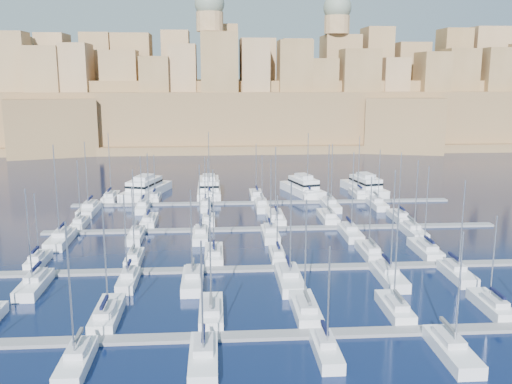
{
  "coord_description": "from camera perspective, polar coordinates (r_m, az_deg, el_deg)",
  "views": [
    {
      "loc": [
        -10.32,
        -91.82,
        28.3
      ],
      "look_at": [
        -3.43,
        6.0,
        8.03
      ],
      "focal_mm": 40.0,
      "sensor_mm": 36.0,
      "label": 1
    }
  ],
  "objects": [
    {
      "name": "sailboat_4",
      "position": [
        72.02,
        13.73,
        -11.17
      ],
      "size": [
        2.61,
        8.69,
        13.88
      ],
      "color": "white",
      "rests_on": "ground"
    },
    {
      "name": "sailboat_36",
      "position": [
        134.57,
        -14.32,
        -0.5
      ],
      "size": [
        2.86,
        9.53,
        15.69
      ],
      "color": "white",
      "rests_on": "ground"
    },
    {
      "name": "sailboat_30",
      "position": [
        103.06,
        -18.94,
        -4.46
      ],
      "size": [
        3.17,
        10.56,
        17.31
      ],
      "color": "white",
      "rests_on": "ground"
    },
    {
      "name": "sailboat_33",
      "position": [
        100.69,
        1.44,
        -4.21
      ],
      "size": [
        2.72,
        9.08,
        14.35
      ],
      "color": "white",
      "rests_on": "ground"
    },
    {
      "name": "sailboat_39",
      "position": [
        132.61,
        0.03,
        -0.32
      ],
      "size": [
        2.81,
        9.36,
        13.05
      ],
      "color": "white",
      "rests_on": "ground"
    },
    {
      "name": "sailboat_24",
      "position": [
        112.97,
        -17.17,
        -2.98
      ],
      "size": [
        2.23,
        7.45,
        12.95
      ],
      "color": "white",
      "rests_on": "ground"
    },
    {
      "name": "motor_yacht_a",
      "position": [
        138.07,
        -10.99,
        0.36
      ],
      "size": [
        11.05,
        19.74,
        5.25
      ],
      "color": "white",
      "rests_on": "ground"
    },
    {
      "name": "sailboat_22",
      "position": [
        82.44,
        13.15,
        -8.15
      ],
      "size": [
        2.99,
        9.95,
        16.16
      ],
      "color": "white",
      "rests_on": "ground"
    },
    {
      "name": "sailboat_13",
      "position": [
        89.78,
        -12.08,
        -6.48
      ],
      "size": [
        2.25,
        7.52,
        12.03
      ],
      "color": "white",
      "rests_on": "ground"
    },
    {
      "name": "sailboat_43",
      "position": [
        122.97,
        -11.28,
        -1.51
      ],
      "size": [
        2.48,
        8.25,
        12.01
      ],
      "color": "white",
      "rests_on": "ground"
    },
    {
      "name": "sailboat_23",
      "position": [
        86.31,
        19.43,
        -7.63
      ],
      "size": [
        2.67,
        8.89,
        14.53
      ],
      "color": "white",
      "rests_on": "ground"
    },
    {
      "name": "motor_yacht_c",
      "position": [
        137.33,
        4.69,
        0.48
      ],
      "size": [
        9.18,
        16.98,
        5.25
      ],
      "color": "white",
      "rests_on": "ground"
    },
    {
      "name": "fortified_city",
      "position": [
        247.66,
        -1.7,
        8.53
      ],
      "size": [
        460.0,
        108.95,
        59.52
      ],
      "color": "brown",
      "rests_on": "ground"
    },
    {
      "name": "sailboat_44",
      "position": [
        122.35,
        -5.08,
        -1.4
      ],
      "size": [
        2.25,
        7.49,
        11.7
      ],
      "color": "white",
      "rests_on": "ground"
    },
    {
      "name": "sailboat_7",
      "position": [
        60.97,
        -17.52,
        -15.76
      ],
      "size": [
        2.62,
        8.75,
        15.27
      ],
      "color": "white",
      "rests_on": "ground"
    },
    {
      "name": "sailboat_45",
      "position": [
        121.98,
        0.58,
        -1.39
      ],
      "size": [
        2.7,
        9.01,
        11.99
      ],
      "color": "white",
      "rests_on": "ground"
    },
    {
      "name": "sailboat_21",
      "position": [
        79.25,
        3.36,
        -8.67
      ],
      "size": [
        3.17,
        10.58,
        14.73
      ],
      "color": "white",
      "rests_on": "ground"
    },
    {
      "name": "sailboat_1",
      "position": [
        70.48,
        -14.65,
        -11.73
      ],
      "size": [
        2.91,
        9.69,
        14.33
      ],
      "color": "white",
      "rests_on": "ground"
    },
    {
      "name": "motor_yacht_d",
      "position": [
        140.78,
        10.79,
        0.59
      ],
      "size": [
        8.29,
        17.73,
        5.25
      ],
      "color": "white",
      "rests_on": "ground"
    },
    {
      "name": "sailboat_37",
      "position": [
        132.16,
        -10.06,
        -0.56
      ],
      "size": [
        2.25,
        7.52,
        10.79
      ],
      "color": "white",
      "rests_on": "ground"
    },
    {
      "name": "sailboat_8",
      "position": [
        59.09,
        -5.27,
        -16.17
      ],
      "size": [
        2.81,
        9.38,
        13.29
      ],
      "color": "white",
      "rests_on": "ground"
    },
    {
      "name": "sailboat_35",
      "position": [
        106.21,
        15.44,
        -3.79
      ],
      "size": [
        2.73,
        9.09,
        14.01
      ],
      "color": "white",
      "rests_on": "ground"
    },
    {
      "name": "ground",
      "position": [
        96.64,
        2.29,
        -5.36
      ],
      "size": [
        600.0,
        600.0,
        0.0
      ],
      "primitive_type": "plane",
      "color": "black",
      "rests_on": "ground"
    },
    {
      "name": "sailboat_18",
      "position": [
        82.84,
        -21.29,
        -8.58
      ],
      "size": [
        2.87,
        9.57,
        14.24
      ],
      "color": "white",
      "rests_on": "ground"
    },
    {
      "name": "sailboat_32",
      "position": [
        100.45,
        -5.56,
        -4.3
      ],
      "size": [
        2.63,
        8.77,
        13.6
      ],
      "color": "white",
      "rests_on": "ground"
    },
    {
      "name": "pontoon_mid_far",
      "position": [
        106.13,
        1.7,
        -3.68
      ],
      "size": [
        84.0,
        2.0,
        0.4
      ],
      "primitive_type": "cube",
      "color": "slate",
      "rests_on": "ground"
    },
    {
      "name": "sailboat_31",
      "position": [
        101.69,
        -11.94,
        -4.31
      ],
      "size": [
        2.45,
        8.16,
        12.92
      ],
      "color": "white",
      "rests_on": "ground"
    },
    {
      "name": "sailboat_12",
      "position": [
        92.97,
        -20.95,
        -6.38
      ],
      "size": [
        2.28,
        7.61,
        11.25
      ],
      "color": "white",
      "rests_on": "ground"
    },
    {
      "name": "sailboat_2",
      "position": [
        69.1,
        -4.5,
        -11.85
      ],
      "size": [
        2.8,
        9.32,
        14.89
      ],
      "color": "white",
      "rests_on": "ground"
    },
    {
      "name": "sailboat_46",
      "position": [
        123.57,
        7.44,
        -1.3
      ],
      "size": [
        2.98,
        9.95,
        14.4
      ],
      "color": "white",
      "rests_on": "ground"
    },
    {
      "name": "sailboat_34",
      "position": [
        102.83,
        9.42,
        -4.02
      ],
      "size": [
        2.83,
        9.44,
        15.53
      ],
      "color": "white",
      "rests_on": "ground"
    },
    {
      "name": "sailboat_25",
      "position": [
        111.4,
        -10.62,
        -2.85
      ],
      "size": [
        2.67,
        8.89,
        14.0
      ],
      "color": "white",
      "rests_on": "ground"
    },
    {
      "name": "pontoon_mid_near",
      "position": [
        85.25,
        3.18,
        -7.58
      ],
      "size": [
        84.0,
        2.0,
        0.4
      ],
      "primitive_type": "cube",
      "color": "slate",
      "rests_on": "ground"
    },
    {
      "name": "sailboat_47",
      "position": [
        126.39,
        12.02,
        -1.18
      ],
      "size": [
        2.75,
        9.16,
        12.97
      ],
      "color": "white",
      "rests_on": "ground"
    },
    {
      "name": "sailboat_3",
      "position": [
        69.96,
        4.96,
        -11.56
      ],
      "size": [
        2.85,
        9.51,
        14.36
      ],
      "color": "white",
      "rests_on": "ground"
    },
    {
      "name": "sailboat_38",
      "position": [
        132.51,
        -4.68,
        -0.35
      ],
      "size": [
        2.94,
        9.81,
        15.66
      ],
      "color": "white",
      "rests_on": "ground"
    },
    {
      "name": "sailboat_17",
      "position": [
        95.84,
        16.58,
        -5.53
      ],
      "size": [
        2.9,
        9.67,
        14.47
      ],
      "color": "white",
      "rests_on": "ground"
    },
    {
      "name": "sailboat_5",
      "position": [
        76.4,
        22.49,
        -10.41
      ],
      "size": [
        2.58,
        8.61,
        12.11
      ],
      "color": "white",
      "rests_on": "ground"
    },
    {
      "name": "sailboat_19",
      "position": [
        80.82,
        -12.66,
        -8.56
      ],
      "size": [
        2.37,
        7.9,
        13.12
      ],
      "color": "white",
      "rests_on": "ground"
    },
    {
      "name": "sailboat_15",
      "position": [
        89.25,
        2.14,
        -6.34
      ],
      "size": [
        2.19,
        7.29,
        10.41
      ],
      "color": "white",
      "rests_on": "ground"
    },
    {
      "name": "sailboat_26",
      "position": [
        110.2,
        -4.76,
        -2.85
      ],
      "size": [
        2.38,
        7.93,
        12.96
      ],
      "color": "white",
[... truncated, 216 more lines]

